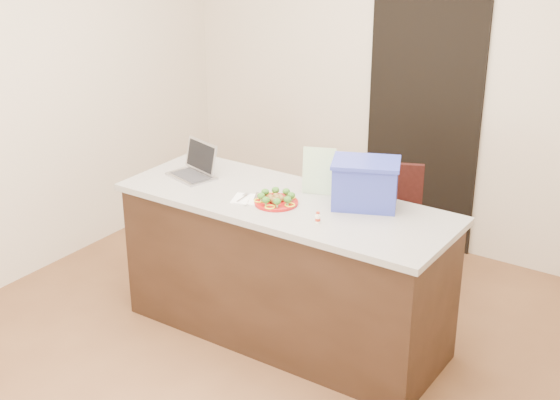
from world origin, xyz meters
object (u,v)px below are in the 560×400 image
Objects in this scene: yogurt_bottle at (318,218)px; blue_box at (365,183)px; laptop at (196,167)px; plate at (276,202)px; island at (285,269)px; napkin at (247,199)px; chair at (383,224)px.

blue_box is at bearing 74.40° from yogurt_bottle.
laptop is 0.74× the size of blue_box.
laptop is (-0.70, 0.11, 0.05)m from plate.
yogurt_bottle reaches higher than island.
plate is 0.36m from yogurt_bottle.
blue_box is at bearing 26.02° from napkin.
chair is at bearing 71.77° from island.
island is 0.76m from blue_box.
island is at bearing 31.83° from napkin.
island is at bearing 13.11° from laptop.
blue_box is (0.44, 0.26, 0.13)m from plate.
chair is at bearing 54.11° from laptop.
island is 7.93× the size of plate.
yogurt_bottle is 1.06m from laptop.
yogurt_bottle is at bearing -110.15° from chair.
yogurt_bottle is (0.33, -0.17, 0.48)m from island.
yogurt_bottle is at bearing -27.71° from island.
blue_box reaches higher than island.
plate is at bearing 6.86° from laptop.
napkin is 2.56× the size of yogurt_bottle.
yogurt_bottle is at bearing 4.55° from laptop.
napkin reaches higher than island.
yogurt_bottle is (0.34, -0.10, 0.02)m from plate.
napkin is (-0.19, -0.12, 0.46)m from island.
chair is (-0.07, 0.98, -0.42)m from yogurt_bottle.
blue_box reaches higher than laptop.
laptop is (-1.04, 0.21, 0.03)m from yogurt_bottle.
napkin is (-0.18, -0.04, -0.01)m from plate.
laptop is at bearing 177.30° from island.
island is 2.20× the size of chair.
blue_box is at bearing -98.95° from chair.
island is 0.61m from yogurt_bottle.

